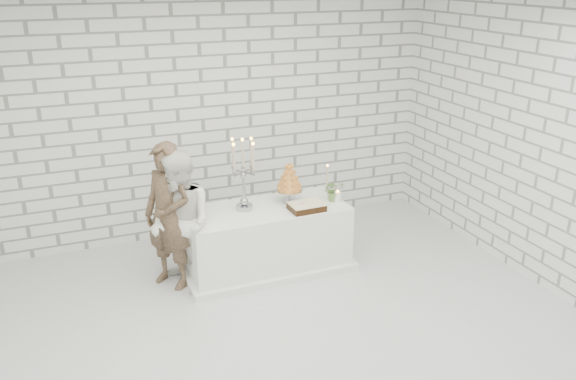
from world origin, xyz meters
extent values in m
cube|color=silver|center=(0.00, 0.00, 0.00)|extent=(6.00, 5.00, 0.01)
cube|color=white|center=(0.00, 0.00, 3.00)|extent=(6.00, 5.00, 0.01)
cube|color=white|center=(0.00, 2.50, 1.50)|extent=(6.00, 0.01, 3.00)
cube|color=white|center=(0.00, -2.50, 1.50)|extent=(6.00, 0.01, 3.00)
cube|color=white|center=(3.00, 0.00, 1.50)|extent=(0.01, 5.00, 3.00)
cube|color=white|center=(0.36, 1.21, 0.38)|extent=(1.80, 0.80, 0.75)
imported|color=#3B281B|center=(-0.73, 1.26, 0.80)|extent=(0.66, 0.70, 1.61)
imported|color=white|center=(-0.62, 1.14, 0.77)|extent=(0.78, 0.89, 1.53)
cube|color=black|center=(0.75, 0.99, 0.79)|extent=(0.38, 0.28, 0.08)
cylinder|color=white|center=(1.18, 1.08, 0.81)|extent=(0.09, 0.09, 0.12)
cylinder|color=#C3B09A|center=(1.21, 1.42, 0.91)|extent=(0.06, 0.06, 0.32)
imported|color=#5F8045|center=(1.16, 1.13, 0.88)|extent=(0.26, 0.23, 0.26)
camera|label=1|loc=(-1.69, -4.50, 3.26)|focal=36.67mm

